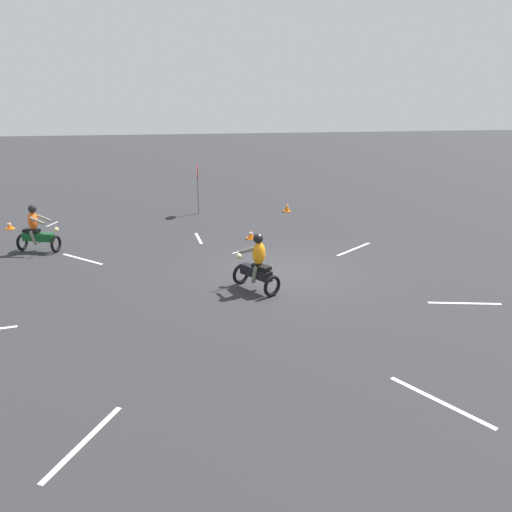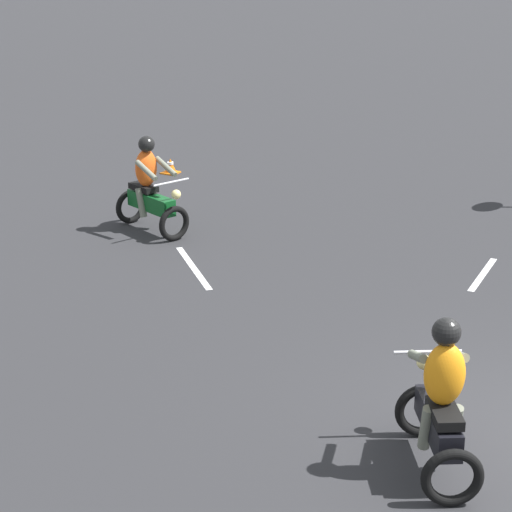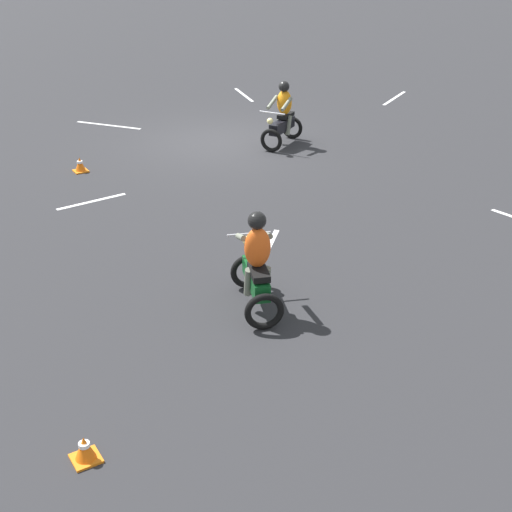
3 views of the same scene
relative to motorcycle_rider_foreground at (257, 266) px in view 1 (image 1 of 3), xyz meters
name	(u,v)px [view 1 (image 1 of 3)]	position (x,y,z in m)	size (l,w,h in m)	color
ground_plane	(285,272)	(1.30, -1.11, -0.73)	(120.00, 120.00, 0.00)	#28282B
motorcycle_rider_foreground	(257,266)	(0.00, 0.00, 0.00)	(1.51, 1.25, 1.66)	black
motorcycle_rider_background	(36,231)	(5.01, 6.88, 0.00)	(1.07, 1.55, 1.66)	black
stop_sign	(197,179)	(9.88, 0.94, 0.91)	(0.70, 0.08, 2.30)	slate
traffic_cone_near_left	(251,235)	(5.24, -0.72, -0.56)	(0.32, 0.32, 0.35)	orange
traffic_cone_near_right	(9,226)	(8.44, 8.76, -0.57)	(0.32, 0.32, 0.32)	orange
traffic_cone_mid_left	(287,207)	(9.58, -3.19, -0.52)	(0.32, 0.32, 0.43)	orange
lane_stripe_e	(199,238)	(5.67, 1.24, -0.72)	(0.10, 1.56, 0.01)	silver
lane_stripe_ne	(82,259)	(3.80, 5.25, -0.72)	(0.10, 1.99, 0.01)	silver
lane_stripe_nw	(84,442)	(-5.87, 3.85, -0.72)	(0.10, 1.93, 0.01)	silver
lane_stripe_sw	(440,401)	(-5.86, -2.26, -0.72)	(0.10, 2.05, 0.01)	silver
lane_stripe_s	(464,303)	(-1.90, -5.22, -0.72)	(0.10, 1.90, 0.01)	silver
lane_stripe_se	(354,249)	(3.25, -4.11, -0.72)	(0.10, 2.08, 0.01)	silver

